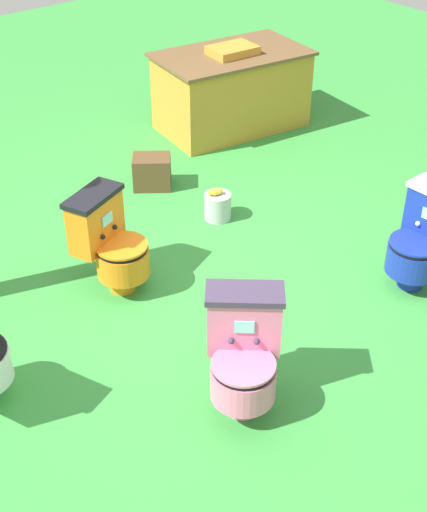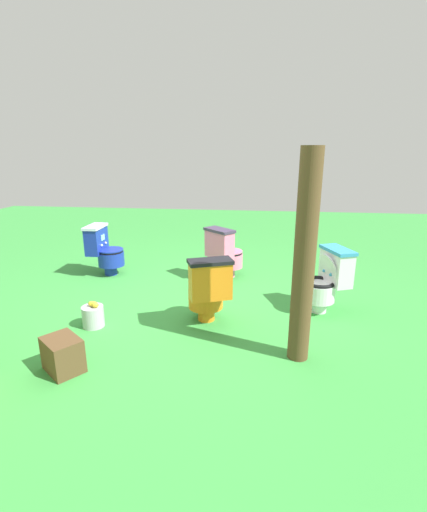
{
  "view_description": "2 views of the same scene",
  "coord_description": "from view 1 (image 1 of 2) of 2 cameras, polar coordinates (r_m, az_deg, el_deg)",
  "views": [
    {
      "loc": [
        -2.45,
        -3.22,
        3.09
      ],
      "look_at": [
        0.02,
        -0.27,
        0.43
      ],
      "focal_mm": 50.41,
      "sensor_mm": 36.0,
      "label": 1
    },
    {
      "loc": [
        -0.85,
        3.85,
        1.77
      ],
      "look_at": [
        -0.34,
        -0.28,
        0.54
      ],
      "focal_mm": 25.54,
      "sensor_mm": 36.0,
      "label": 2
    }
  ],
  "objects": [
    {
      "name": "toilet_orange",
      "position": [
        4.97,
        -8.17,
        1.06
      ],
      "size": [
        0.56,
        0.61,
        0.73
      ],
      "rotation": [
        0.0,
        0.0,
        3.52
      ],
      "color": "orange",
      "rests_on": "ground"
    },
    {
      "name": "ground",
      "position": [
        5.09,
        -2.15,
        -2.77
      ],
      "size": [
        14.0,
        14.0,
        0.0
      ],
      "primitive_type": "plane",
      "color": "green"
    },
    {
      "name": "vendor_table",
      "position": [
        7.34,
        1.44,
        13.04
      ],
      "size": [
        1.57,
        1.07,
        0.85
      ],
      "rotation": [
        0.0,
        0.0,
        -0.15
      ],
      "color": "#B7842D",
      "rests_on": "ground"
    },
    {
      "name": "toilet_pink",
      "position": [
        4.04,
        2.4,
        -7.74
      ],
      "size": [
        0.63,
        0.63,
        0.73
      ],
      "rotation": [
        0.0,
        0.0,
        2.41
      ],
      "color": "pink",
      "rests_on": "ground"
    },
    {
      "name": "small_crate",
      "position": [
        6.32,
        -4.9,
        6.67
      ],
      "size": [
        0.41,
        0.39,
        0.29
      ],
      "primitive_type": "cube",
      "rotation": [
        0.0,
        0.0,
        5.62
      ],
      "color": "brown",
      "rests_on": "ground"
    },
    {
      "name": "toilet_blue",
      "position": [
        5.18,
        16.35,
        1.35
      ],
      "size": [
        0.5,
        0.44,
        0.73
      ],
      "rotation": [
        0.0,
        0.0,
        1.58
      ],
      "color": "#192D9E",
      "rests_on": "ground"
    },
    {
      "name": "lemon_bucket",
      "position": [
        5.84,
        0.33,
        4.02
      ],
      "size": [
        0.22,
        0.22,
        0.28
      ],
      "color": "#B7B7BF",
      "rests_on": "ground"
    }
  ]
}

